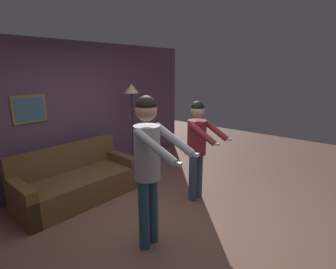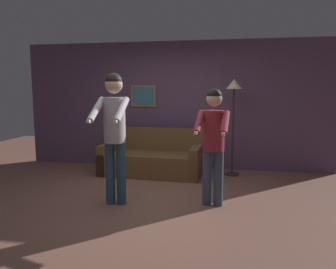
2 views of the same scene
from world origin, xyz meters
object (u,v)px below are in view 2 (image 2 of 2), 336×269
(person_standing_left, at_px, (114,125))
(person_standing_right, at_px, (213,136))
(couch, at_px, (152,160))
(torchiere_lamp, at_px, (234,98))

(person_standing_left, xyz_separation_m, person_standing_right, (1.35, 0.20, -0.16))
(person_standing_left, bearing_deg, person_standing_right, 8.35)
(person_standing_right, bearing_deg, couch, 128.54)
(couch, xyz_separation_m, person_standing_left, (-0.12, -1.75, 0.86))
(couch, height_order, person_standing_left, person_standing_left)
(couch, distance_m, person_standing_right, 2.10)
(torchiere_lamp, height_order, person_standing_left, person_standing_left)
(couch, xyz_separation_m, person_standing_right, (1.23, -1.55, 0.70))
(torchiere_lamp, xyz_separation_m, person_standing_right, (-0.29, -1.77, -0.49))
(person_standing_left, bearing_deg, couch, 86.17)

